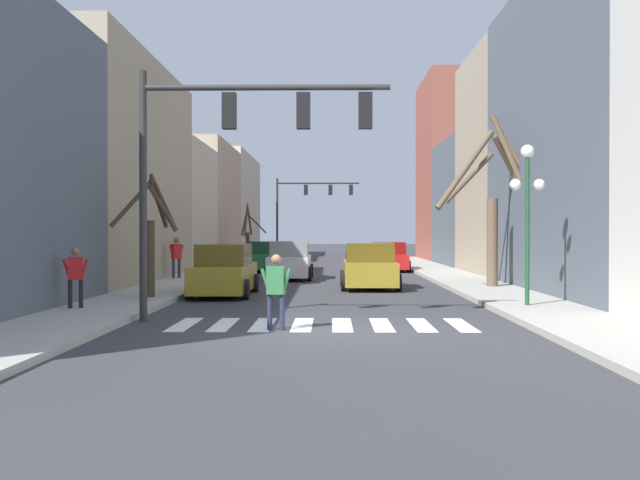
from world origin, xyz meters
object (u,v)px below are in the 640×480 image
(car_at_intersection, at_px, (224,272))
(car_parked_left_far, at_px, (388,258))
(car_driving_toward_lane, at_px, (369,267))
(car_parked_right_mid, at_px, (266,257))
(traffic_signal_near, at_px, (236,137))
(pedestrian_on_left_sidewalk, at_px, (276,285))
(street_tree_left_far, at_px, (495,201))
(street_tree_right_far, at_px, (152,236))
(traffic_signal_far, at_px, (307,199))
(street_lamp_right_corner, at_px, (527,192))
(pedestrian_on_right_sidewalk, at_px, (76,272))
(pedestrian_near_right_corner, at_px, (176,254))
(street_tree_left_near, at_px, (248,235))
(car_parked_right_far, at_px, (290,261))
(car_driving_away_lane, at_px, (279,253))

(car_at_intersection, bearing_deg, car_parked_left_far, -22.86)
(car_driving_toward_lane, distance_m, car_parked_right_mid, 13.45)
(traffic_signal_near, distance_m, pedestrian_on_left_sidewalk, 3.84)
(street_tree_left_far, bearing_deg, street_tree_right_far, -158.05)
(traffic_signal_far, height_order, car_parked_left_far, traffic_signal_far)
(pedestrian_on_left_sidewalk, bearing_deg, street_tree_right_far, 132.76)
(street_lamp_right_corner, relative_size, pedestrian_on_left_sidewalk, 2.64)
(pedestrian_on_right_sidewalk, bearing_deg, car_parked_left_far, 51.99)
(car_parked_right_mid, distance_m, pedestrian_on_left_sidewalk, 24.51)
(pedestrian_near_right_corner, xyz_separation_m, pedestrian_on_right_sidewalk, (0.04, -12.72, -0.10))
(street_lamp_right_corner, bearing_deg, traffic_signal_far, 100.09)
(car_at_intersection, height_order, car_parked_right_mid, car_at_intersection)
(pedestrian_near_right_corner, bearing_deg, street_tree_right_far, 50.23)
(traffic_signal_near, relative_size, street_tree_left_near, 1.52)
(car_driving_toward_lane, bearing_deg, pedestrian_near_right_corner, 64.02)
(street_lamp_right_corner, xyz_separation_m, car_parked_left_far, (-2.18, 20.45, -2.46))
(traffic_signal_far, xyz_separation_m, pedestrian_on_left_sidewalk, (0.79, -44.81, -3.87))
(car_at_intersection, distance_m, pedestrian_on_right_sidewalk, 6.41)
(car_driving_toward_lane, relative_size, street_tree_left_near, 1.08)
(traffic_signal_far, relative_size, pedestrian_on_left_sidewalk, 4.16)
(car_parked_right_mid, distance_m, street_tree_right_far, 17.95)
(street_tree_left_near, bearing_deg, traffic_signal_far, 71.81)
(car_parked_left_far, relative_size, car_driving_toward_lane, 1.02)
(traffic_signal_far, distance_m, car_parked_right_mid, 20.87)
(street_lamp_right_corner, distance_m, pedestrian_on_left_sidewalk, 7.97)
(car_parked_right_far, distance_m, pedestrian_near_right_corner, 5.08)
(street_lamp_right_corner, height_order, car_parked_right_mid, street_lamp_right_corner)
(car_at_intersection, bearing_deg, street_tree_left_far, -75.52)
(traffic_signal_far, height_order, street_tree_left_near, traffic_signal_far)
(car_parked_left_far, height_order, pedestrian_on_right_sidewalk, pedestrian_on_right_sidewalk)
(car_parked_left_far, xyz_separation_m, pedestrian_on_right_sidewalk, (-9.70, -21.44, 0.33))
(street_tree_right_far, bearing_deg, street_lamp_right_corner, -13.12)
(pedestrian_on_right_sidewalk, bearing_deg, street_tree_left_far, 19.14)
(pedestrian_near_right_corner, height_order, street_tree_left_near, street_tree_left_near)
(traffic_signal_near, distance_m, traffic_signal_far, 43.35)
(pedestrian_on_right_sidewalk, bearing_deg, street_lamp_right_corner, -8.90)
(car_parked_right_mid, xyz_separation_m, pedestrian_on_right_sidewalk, (-3.08, -21.30, 0.31))
(traffic_signal_near, relative_size, car_driving_away_lane, 1.22)
(traffic_signal_near, relative_size, pedestrian_on_left_sidewalk, 3.62)
(car_driving_away_lane, height_order, pedestrian_on_left_sidewalk, pedestrian_on_left_sidewalk)
(car_parked_left_far, relative_size, street_tree_left_far, 0.69)
(car_parked_right_mid, height_order, pedestrian_on_left_sidewalk, pedestrian_on_left_sidewalk)
(car_parked_left_far, bearing_deg, car_driving_away_lane, 37.50)
(car_at_intersection, relative_size, street_tree_right_far, 1.27)
(street_tree_left_far, bearing_deg, traffic_signal_far, 103.29)
(car_driving_toward_lane, bearing_deg, street_lamp_right_corner, -153.74)
(pedestrian_near_right_corner, distance_m, street_tree_left_near, 18.04)
(traffic_signal_far, height_order, car_at_intersection, traffic_signal_far)
(pedestrian_on_right_sidewalk, bearing_deg, pedestrian_on_left_sidewalk, -43.52)
(car_parked_right_far, relative_size, pedestrian_on_right_sidewalk, 3.00)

